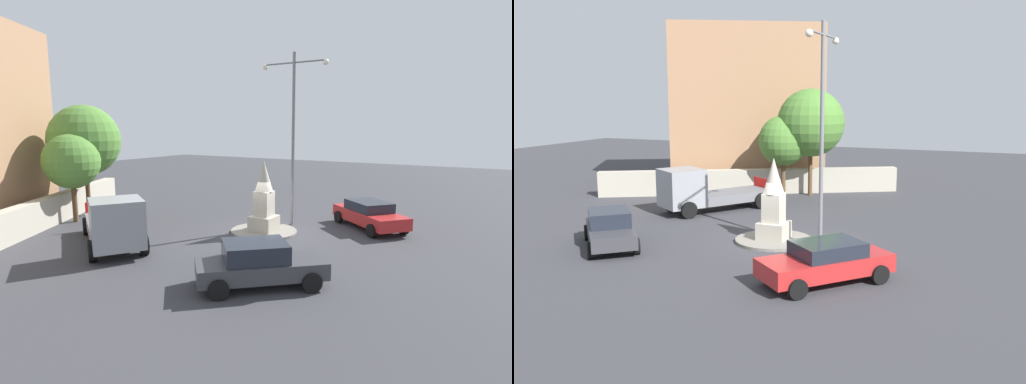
{
  "view_description": "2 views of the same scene",
  "coord_description": "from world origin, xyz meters",
  "views": [
    {
      "loc": [
        9.47,
        -16.37,
        5.1
      ],
      "look_at": [
        -0.92,
        0.79,
        1.81
      ],
      "focal_mm": 28.11,
      "sensor_mm": 36.0,
      "label": 1
    },
    {
      "loc": [
        21.11,
        8.45,
        6.17
      ],
      "look_at": [
        -0.76,
        -0.47,
        1.93
      ],
      "focal_mm": 39.68,
      "sensor_mm": 36.0,
      "label": 2
    }
  ],
  "objects": [
    {
      "name": "truck_grey_parked_left",
      "position": [
        -3.98,
        -5.56,
        1.07
      ],
      "size": [
        6.02,
        4.87,
        2.32
      ],
      "color": "gray",
      "rests_on": "ground"
    },
    {
      "name": "ground_plane",
      "position": [
        0.0,
        0.0,
        0.0
      ],
      "size": [
        80.0,
        80.0,
        0.0
      ],
      "primitive_type": "plane",
      "color": "#38383D"
    },
    {
      "name": "streetlamp",
      "position": [
        0.47,
        2.15,
        5.21
      ],
      "size": [
        3.59,
        0.28,
        8.72
      ],
      "color": "slate",
      "rests_on": "ground"
    },
    {
      "name": "traffic_island",
      "position": [
        0.0,
        0.0,
        0.06
      ],
      "size": [
        3.2,
        3.2,
        0.12
      ],
      "primitive_type": "cylinder",
      "color": "gray",
      "rests_on": "ground"
    },
    {
      "name": "stone_boundary_wall",
      "position": [
        -9.83,
        -5.42,
        0.74
      ],
      "size": [
        9.32,
        16.14,
        1.48
      ],
      "primitive_type": "cube",
      "rotation": [
        0.0,
        0.0,
        5.22
      ],
      "color": "#B2AA99",
      "rests_on": "ground"
    },
    {
      "name": "car_dark_grey_approaching",
      "position": [
        3.17,
        -5.79,
        0.75
      ],
      "size": [
        4.19,
        4.03,
        1.47
      ],
      "color": "#38383D",
      "rests_on": "ground"
    },
    {
      "name": "tree_near_wall",
      "position": [
        -9.84,
        -3.33,
        3.28
      ],
      "size": [
        2.95,
        2.95,
        4.77
      ],
      "color": "brown",
      "rests_on": "ground"
    },
    {
      "name": "monument",
      "position": [
        0.0,
        0.0,
        1.62
      ],
      "size": [
        1.17,
        1.17,
        3.38
      ],
      "color": "#B2AA99",
      "rests_on": "traffic_island"
    },
    {
      "name": "tree_mid_cluster",
      "position": [
        -10.62,
        -1.91,
        4.31
      ],
      "size": [
        3.98,
        3.98,
        6.3
      ],
      "color": "brown",
      "rests_on": "ground"
    },
    {
      "name": "car_red_waiting",
      "position": [
        4.14,
        3.48,
        0.73
      ],
      "size": [
        4.44,
        4.19,
        1.38
      ],
      "color": "#B22323",
      "rests_on": "ground"
    }
  ]
}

